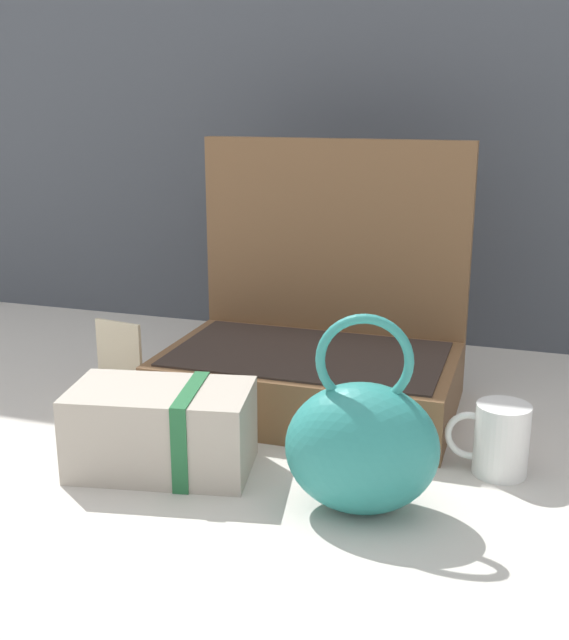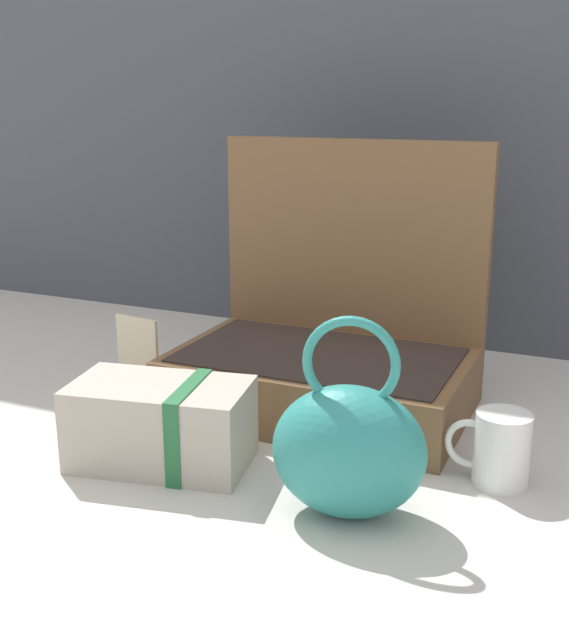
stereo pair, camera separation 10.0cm
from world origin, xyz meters
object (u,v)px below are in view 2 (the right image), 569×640
(teal_pouch_handbag, at_px, (349,449))
(info_card_left, at_px, (138,353))
(cream_toiletry_bag, at_px, (163,424))
(open_suitcase, at_px, (329,349))
(coffee_mug, at_px, (499,449))

(teal_pouch_handbag, height_order, info_card_left, teal_pouch_handbag)
(cream_toiletry_bag, height_order, info_card_left, info_card_left)
(open_suitcase, bearing_deg, cream_toiletry_bag, -113.07)
(cream_toiletry_bag, bearing_deg, coffee_mug, 16.34)
(open_suitcase, bearing_deg, teal_pouch_handbag, -65.30)
(cream_toiletry_bag, xyz_separation_m, info_card_left, (-0.19, 0.22, 0.01))
(open_suitcase, bearing_deg, info_card_left, -167.78)
(cream_toiletry_bag, height_order, coffee_mug, cream_toiletry_bag)
(teal_pouch_handbag, bearing_deg, info_card_left, 151.54)
(open_suitcase, xyz_separation_m, info_card_left, (-0.31, -0.07, -0.03))
(cream_toiletry_bag, relative_size, coffee_mug, 2.34)
(info_card_left, bearing_deg, teal_pouch_handbag, -19.14)
(open_suitcase, height_order, cream_toiletry_bag, open_suitcase)
(open_suitcase, height_order, info_card_left, open_suitcase)
(open_suitcase, height_order, teal_pouch_handbag, open_suitcase)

